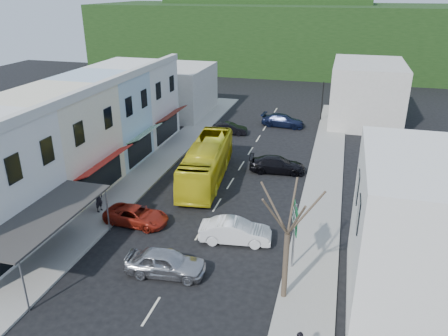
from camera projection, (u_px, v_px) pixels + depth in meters
The scene contains 19 objects.
ground at pixel (200, 232), 29.14m from camera, with size 120.00×120.00×0.00m, color black.
sidewalk_left at pixel (156, 165), 39.84m from camera, with size 3.00×52.00×0.15m, color gray.
sidewalk_right at pixel (324, 183), 36.20m from camera, with size 3.00×52.00×0.15m, color gray.
shopfront_row at pixel (71, 136), 35.09m from camera, with size 8.25×30.00×8.00m.
right_building at pixel (442, 240), 20.76m from camera, with size 8.00×9.00×8.00m, color silver.
distant_block_left at pixel (176, 91), 54.93m from camera, with size 8.00×10.00×6.00m, color #B7B2A8.
distant_block_right at pixel (366, 92), 51.83m from camera, with size 8.00×12.00×7.00m, color #B7B2A8.
hillside at pixel (297, 33), 84.85m from camera, with size 80.00×26.00×14.00m.
bus at pixel (207, 162), 36.43m from camera, with size 2.50×11.60×3.10m, color yellow.
car_silver at pixel (166, 264), 24.60m from camera, with size 1.80×4.40×1.40m, color #A7A7AC.
car_white at pixel (235, 232), 27.76m from camera, with size 1.80×4.40×1.40m, color silver.
car_red at pixel (136, 215), 29.87m from camera, with size 1.90×4.60×1.40m, color maroon.
car_black_near at pixel (277, 165), 38.23m from camera, with size 1.84×4.50×1.40m, color black.
car_black_far at pixel (230, 128), 48.10m from camera, with size 1.80×4.40×1.40m, color black.
car_navy_far at pixel (283, 121), 50.71m from camera, with size 1.84×4.50×1.40m, color black.
pedestrian_left at pixel (99, 200), 31.20m from camera, with size 0.60×0.40×1.70m, color black.
direction_sign at pixel (294, 237), 24.57m from camera, with size 0.61×1.88×4.18m, color #0C5527, non-canonical shape.
street_tree at pixel (287, 234), 21.47m from camera, with size 2.54×2.54×7.78m, color #3C3024, non-canonical shape.
traffic_signal at pixel (322, 101), 52.24m from camera, with size 0.59×1.01×4.77m, color black, non-canonical shape.
Camera 1 is at (8.16, -23.94, 15.17)m, focal length 35.00 mm.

